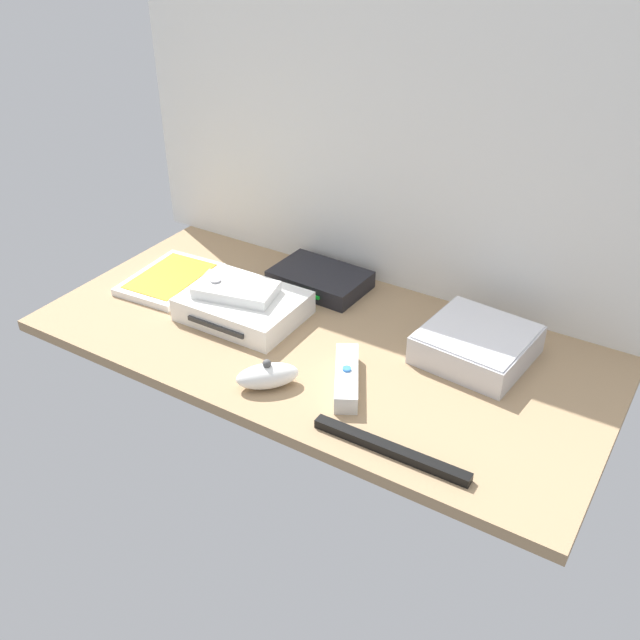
{
  "coord_description": "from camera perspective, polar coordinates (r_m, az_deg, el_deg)",
  "views": [
    {
      "loc": [
        55.39,
        -89.08,
        70.41
      ],
      "look_at": [
        0.0,
        0.0,
        4.0
      ],
      "focal_mm": 40.58,
      "sensor_mm": 36.0,
      "label": 1
    }
  ],
  "objects": [
    {
      "name": "ground_plane",
      "position": [
        1.27,
        -0.0,
        -1.91
      ],
      "size": [
        100.0,
        48.0,
        2.0
      ],
      "primitive_type": "cube",
      "color": "#9E7F5B",
      "rests_on": "ground"
    },
    {
      "name": "back_wall",
      "position": [
        1.32,
        5.85,
        15.28
      ],
      "size": [
        110.0,
        1.2,
        64.0
      ],
      "primitive_type": "cube",
      "color": "white",
      "rests_on": "ground"
    },
    {
      "name": "game_console",
      "position": [
        1.32,
        -6.06,
        1.1
      ],
      "size": [
        21.19,
        16.69,
        4.4
      ],
      "rotation": [
        0.0,
        0.0,
        0.01
      ],
      "color": "white",
      "rests_on": "ground_plane"
    },
    {
      "name": "mini_computer",
      "position": [
        1.23,
        12.25,
        -1.87
      ],
      "size": [
        18.49,
        18.49,
        5.3
      ],
      "rotation": [
        0.0,
        0.0,
        -0.09
      ],
      "color": "silver",
      "rests_on": "ground_plane"
    },
    {
      "name": "game_case",
      "position": [
        1.46,
        -11.72,
        3.19
      ],
      "size": [
        14.9,
        19.91,
        1.56
      ],
      "rotation": [
        0.0,
        0.0,
        0.07
      ],
      "color": "white",
      "rests_on": "ground_plane"
    },
    {
      "name": "network_router",
      "position": [
        1.41,
        -0.0,
        3.24
      ],
      "size": [
        18.45,
        12.9,
        3.4
      ],
      "rotation": [
        0.0,
        0.0,
        -0.04
      ],
      "color": "black",
      "rests_on": "ground_plane"
    },
    {
      "name": "remote_wand",
      "position": [
        1.15,
        2.11,
        -4.55
      ],
      "size": [
        10.37,
        14.67,
        3.4
      ],
      "rotation": [
        0.0,
        0.0,
        0.51
      ],
      "color": "white",
      "rests_on": "ground_plane"
    },
    {
      "name": "remote_nunchuk",
      "position": [
        1.15,
        -4.35,
        -4.33
      ],
      "size": [
        10.15,
        10.21,
        5.1
      ],
      "rotation": [
        0.0,
        0.0,
        -0.78
      ],
      "color": "white",
      "rests_on": "ground_plane"
    },
    {
      "name": "remote_classic_pad",
      "position": [
        1.31,
        -6.64,
        2.39
      ],
      "size": [
        15.83,
        11.03,
        2.4
      ],
      "rotation": [
        0.0,
        0.0,
        0.23
      ],
      "color": "white",
      "rests_on": "game_console"
    },
    {
      "name": "sensor_bar",
      "position": [
        1.04,
        5.56,
        -10.12
      ],
      "size": [
        24.02,
        2.08,
        1.4
      ],
      "primitive_type": "cube",
      "rotation": [
        0.0,
        0.0,
        0.01
      ],
      "color": "black",
      "rests_on": "ground_plane"
    }
  ]
}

